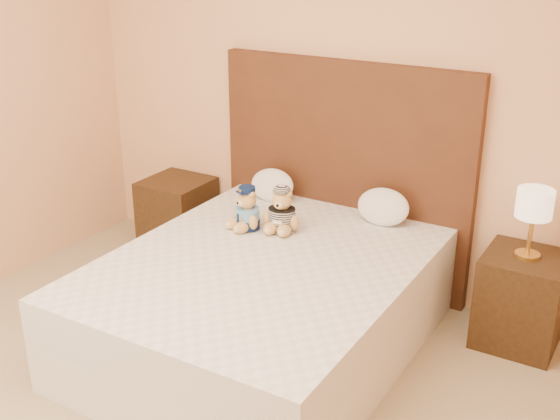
% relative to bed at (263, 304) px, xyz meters
% --- Properties ---
extents(room_walls, '(4.04, 4.52, 2.72)m').
position_rel_bed_xyz_m(room_walls, '(0.00, -0.74, 1.53)').
color(room_walls, '#E1A97B').
rests_on(room_walls, ground).
extents(bed, '(1.60, 2.00, 0.55)m').
position_rel_bed_xyz_m(bed, '(0.00, 0.00, 0.00)').
color(bed, white).
rests_on(bed, ground).
extents(headboard, '(1.75, 0.08, 1.50)m').
position_rel_bed_xyz_m(headboard, '(0.00, 1.01, 0.47)').
color(headboard, '#492616').
rests_on(headboard, ground).
extents(nightstand_left, '(0.45, 0.45, 0.55)m').
position_rel_bed_xyz_m(nightstand_left, '(-1.25, 0.80, -0.00)').
color(nightstand_left, '#3A2412').
rests_on(nightstand_left, ground).
extents(nightstand_right, '(0.45, 0.45, 0.55)m').
position_rel_bed_xyz_m(nightstand_right, '(1.25, 0.80, -0.00)').
color(nightstand_right, '#3A2412').
rests_on(nightstand_right, ground).
extents(lamp, '(0.20, 0.20, 0.40)m').
position_rel_bed_xyz_m(lamp, '(1.25, 0.80, 0.57)').
color(lamp, gold).
rests_on(lamp, nightstand_right).
extents(teddy_police, '(0.30, 0.29, 0.27)m').
position_rel_bed_xyz_m(teddy_police, '(-0.32, 0.33, 0.41)').
color(teddy_police, '#B68E47').
rests_on(teddy_police, bed).
extents(teddy_prisoner, '(0.28, 0.27, 0.27)m').
position_rel_bed_xyz_m(teddy_prisoner, '(-0.12, 0.41, 0.41)').
color(teddy_prisoner, '#B68E47').
rests_on(teddy_prisoner, bed).
extents(pillow_left, '(0.32, 0.21, 0.23)m').
position_rel_bed_xyz_m(pillow_left, '(-0.44, 0.83, 0.39)').
color(pillow_left, white).
rests_on(pillow_left, bed).
extents(pillow_right, '(0.34, 0.22, 0.24)m').
position_rel_bed_xyz_m(pillow_right, '(0.36, 0.83, 0.39)').
color(pillow_right, white).
rests_on(pillow_right, bed).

